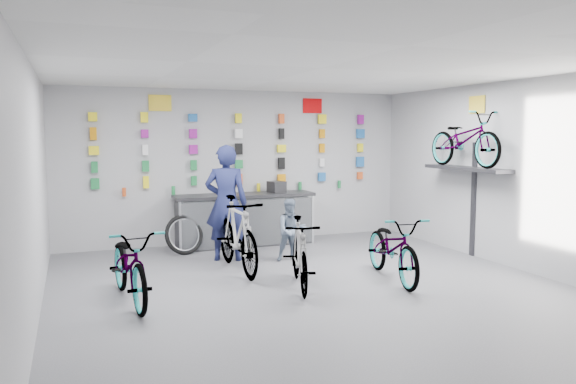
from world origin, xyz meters
name	(u,v)px	position (x,y,z in m)	size (l,w,h in m)	color
floor	(321,294)	(0.00, 0.00, 0.00)	(8.00, 8.00, 0.00)	#4D4D52
ceiling	(322,68)	(0.00, 0.00, 3.00)	(8.00, 8.00, 0.00)	white
wall_back	(238,166)	(0.00, 4.00, 1.50)	(7.00, 7.00, 0.00)	#A9A9AB
wall_front	(572,233)	(0.00, -4.00, 1.50)	(7.00, 7.00, 0.00)	#A9A9AB
wall_left	(32,193)	(-3.50, 0.00, 1.50)	(8.00, 8.00, 0.00)	#A9A9AB
wall_right	(527,176)	(3.50, 0.00, 1.50)	(8.00, 8.00, 0.00)	#A9A9AB
counter	(245,220)	(0.00, 3.54, 0.49)	(2.70, 0.66, 1.00)	black
merch_wall	(240,151)	(0.03, 3.93, 1.80)	(5.58, 0.08, 1.55)	#1C793C
wall_bracket	(467,173)	(3.33, 1.20, 1.46)	(0.39, 1.90, 2.00)	#333338
sign_left	(160,103)	(-1.50, 3.98, 2.72)	(0.42, 0.02, 0.30)	yellow
sign_right	(312,106)	(1.60, 3.98, 2.72)	(0.42, 0.02, 0.30)	red
sign_side	(477,105)	(3.48, 1.20, 2.65)	(0.02, 0.40, 0.30)	yellow
bike_left	(130,265)	(-2.43, 0.52, 0.49)	(0.65, 1.87, 0.98)	gray
bike_center	(300,254)	(-0.17, 0.34, 0.49)	(0.46, 1.64, 0.99)	gray
bike_right	(393,247)	(1.29, 0.27, 0.49)	(0.65, 1.86, 0.98)	gray
bike_service	(237,234)	(-0.71, 1.58, 0.59)	(0.55, 1.96, 1.18)	gray
bike_wall	(465,139)	(3.25, 1.20, 2.05)	(0.63, 1.80, 0.95)	gray
clerk	(226,203)	(-0.66, 2.42, 0.98)	(0.72, 0.47, 1.97)	#181E49
customer	(291,230)	(0.35, 1.97, 0.53)	(0.51, 0.40, 1.06)	slate
spare_wheel	(184,235)	(-1.25, 3.17, 0.35)	(0.77, 0.43, 0.72)	black
register	(277,187)	(0.65, 3.55, 1.11)	(0.28, 0.30, 0.22)	black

